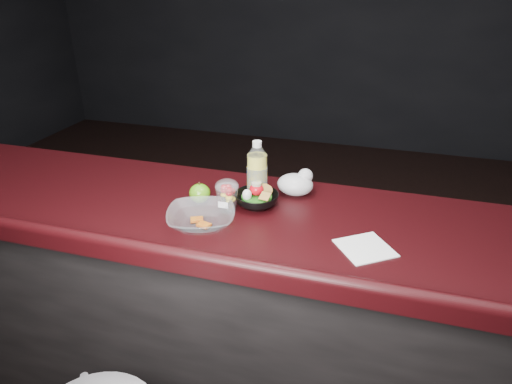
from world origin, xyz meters
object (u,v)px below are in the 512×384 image
fruit_cup (227,195)px  lemonade_bottle (257,175)px  snack_bowl (256,198)px  green_apple (200,193)px  takeout_bowl (201,218)px

fruit_cup → lemonade_bottle: bearing=57.3°
lemonade_bottle → snack_bowl: bearing=-76.3°
snack_bowl → green_apple: bearing=-171.2°
fruit_cup → takeout_bowl: size_ratio=0.41×
fruit_cup → takeout_bowl: (-0.05, -0.13, -0.04)m
lemonade_bottle → takeout_bowl: (-0.13, -0.26, -0.07)m
snack_bowl → fruit_cup: bearing=-144.8°
snack_bowl → takeout_bowl: size_ratio=0.66×
fruit_cup → green_apple: 0.13m
fruit_cup → green_apple: bearing=165.5°
lemonade_bottle → snack_bowl: lemonade_bottle is taller
lemonade_bottle → takeout_bowl: size_ratio=0.78×
lemonade_bottle → green_apple: (-0.21, -0.09, -0.06)m
green_apple → lemonade_bottle: bearing=24.2°
lemonade_bottle → snack_bowl: (0.01, -0.06, -0.07)m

